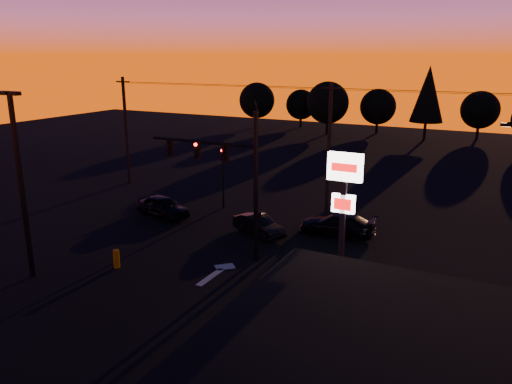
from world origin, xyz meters
TOP-DOWN VIEW (x-y plane):
  - ground at (0.00, 0.00)m, footprint 120.00×120.00m
  - lane_arrow at (0.50, 1.67)m, footprint 1.20×3.10m
  - traffic_signal_mast at (-0.10, 3.99)m, footprint 6.79×0.52m
  - secondary_signal at (-5.00, 11.49)m, footprint 0.30×0.31m
  - parking_lot_light at (-7.50, -3.00)m, footprint 1.25×0.30m
  - pylon_sign at (7.00, 1.50)m, footprint 1.50×0.28m
  - utility_pole_0 at (-16.00, 14.00)m, footprint 1.40×0.26m
  - utility_pole_1 at (2.00, 14.00)m, footprint 1.40×0.26m
  - power_wires at (2.00, 14.00)m, footprint 36.00×1.22m
  - bollard at (-4.48, -0.24)m, footprint 0.33×0.33m
  - tree_0 at (-22.00, 50.00)m, footprint 5.36×5.36m
  - tree_1 at (-16.00, 53.00)m, footprint 4.54×4.54m
  - tree_2 at (-10.00, 48.00)m, footprint 5.77×5.78m
  - tree_3 at (-4.00, 52.00)m, footprint 4.95×4.95m
  - tree_4 at (3.00, 49.00)m, footprint 4.18×4.18m
  - tree_5 at (9.00, 54.00)m, footprint 4.95×4.95m
  - car_left at (-7.63, 7.78)m, footprint 4.42×2.51m
  - car_mid at (-0.11, 7.55)m, footprint 3.95×2.69m
  - car_right at (4.17, 9.69)m, footprint 4.76×2.09m
  - suv_parked at (8.50, -2.80)m, footprint 2.96×5.64m

SIDE VIEW (x-z plane):
  - ground at x=0.00m, z-range 0.00..0.00m
  - lane_arrow at x=0.50m, z-range 0.00..0.01m
  - bollard at x=-4.48m, z-range 0.00..0.98m
  - car_mid at x=-0.11m, z-range 0.00..1.23m
  - car_right at x=4.17m, z-range 0.00..1.36m
  - car_left at x=-7.63m, z-range 0.00..1.42m
  - suv_parked at x=8.50m, z-range 0.00..1.52m
  - secondary_signal at x=-5.00m, z-range 0.69..5.04m
  - tree_1 at x=-16.00m, z-range 0.58..6.29m
  - tree_3 at x=-4.00m, z-range 0.63..6.86m
  - tree_5 at x=9.00m, z-range 0.63..6.86m
  - tree_0 at x=-22.00m, z-range 0.69..7.43m
  - tree_2 at x=-10.00m, z-range 0.74..8.00m
  - utility_pole_0 at x=-16.00m, z-range 0.09..9.09m
  - utility_pole_1 at x=2.00m, z-range 0.09..9.09m
  - pylon_sign at x=7.00m, z-range 1.51..8.31m
  - traffic_signal_mast at x=-0.10m, z-range 0.65..9.23m
  - parking_lot_light at x=-7.50m, z-range 0.70..9.84m
  - tree_4 at x=3.00m, z-range 1.18..10.68m
  - power_wires at x=2.00m, z-range 8.53..8.60m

